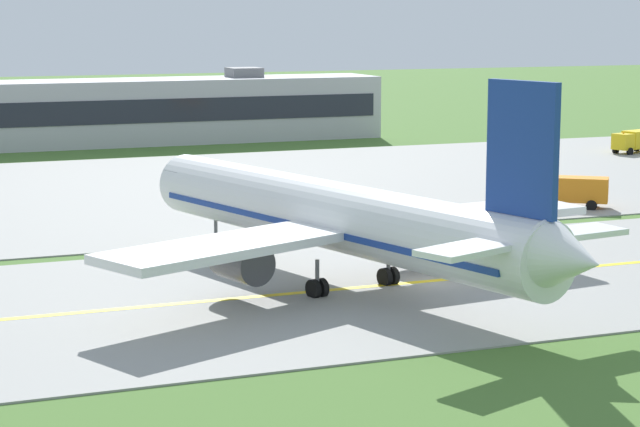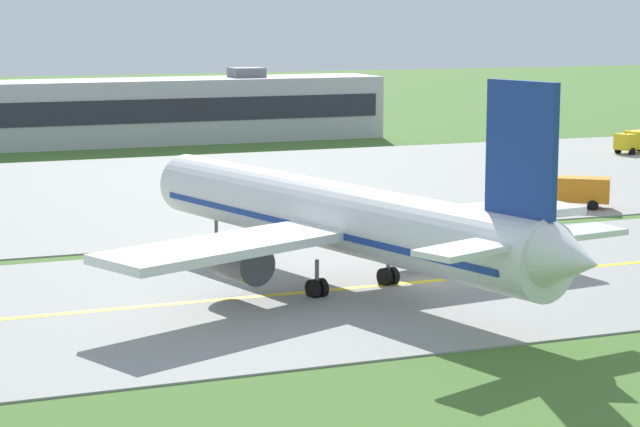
{
  "view_description": "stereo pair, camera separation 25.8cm",
  "coord_description": "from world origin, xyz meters",
  "views": [
    {
      "loc": [
        -32.0,
        -63.17,
        15.88
      ],
      "look_at": [
        -5.47,
        3.42,
        4.0
      ],
      "focal_mm": 68.17,
      "sensor_mm": 36.0,
      "label": 1
    },
    {
      "loc": [
        -31.76,
        -63.27,
        15.88
      ],
      "look_at": [
        -5.47,
        3.42,
        4.0
      ],
      "focal_mm": 68.17,
      "sensor_mm": 36.0,
      "label": 2
    }
  ],
  "objects": [
    {
      "name": "terminal_building",
      "position": [
        4.97,
        83.47,
        3.94
      ],
      "size": [
        55.89,
        10.04,
        9.04
      ],
      "color": "#B2B2B7",
      "rests_on": "ground"
    },
    {
      "name": "airplane_lead",
      "position": [
        -5.35,
        0.95,
        4.13
      ],
      "size": [
        32.01,
        39.1,
        12.7
      ],
      "color": "white",
      "rests_on": "ground"
    },
    {
      "name": "ground_plane",
      "position": [
        0.0,
        0.0,
        0.0
      ],
      "size": [
        500.0,
        500.0,
        0.0
      ],
      "primitive_type": "plane",
      "color": "#47702D"
    },
    {
      "name": "service_truck_baggage",
      "position": [
        23.6,
        20.64,
        1.53
      ],
      "size": [
        6.04,
        5.22,
        2.6
      ],
      "color": "orange",
      "rests_on": "ground"
    },
    {
      "name": "taxiway_centreline",
      "position": [
        0.0,
        0.0,
        0.11
      ],
      "size": [
        220.0,
        0.6,
        0.01
      ],
      "primitive_type": "cube",
      "color": "yellow",
      "rests_on": "taxiway_strip"
    },
    {
      "name": "apron_pad",
      "position": [
        10.0,
        42.0,
        0.05
      ],
      "size": [
        140.0,
        52.0,
        0.1
      ],
      "primitive_type": "cube",
      "color": "gray",
      "rests_on": "ground"
    },
    {
      "name": "service_truck_fuel",
      "position": [
        52.43,
        51.55,
        1.53
      ],
      "size": [
        6.33,
        3.62,
        2.6
      ],
      "color": "yellow",
      "rests_on": "ground"
    },
    {
      "name": "taxiway_strip",
      "position": [
        0.0,
        0.0,
        0.05
      ],
      "size": [
        240.0,
        28.0,
        0.1
      ],
      "primitive_type": "cube",
      "color": "gray",
      "rests_on": "ground"
    }
  ]
}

